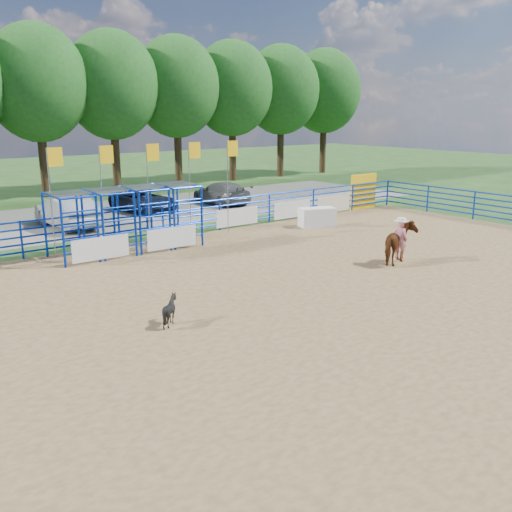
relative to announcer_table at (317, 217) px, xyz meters
The scene contains 12 objects.
ground 10.70m from the announcer_table, 132.78° to the right, with size 120.00×120.00×0.00m, color #355C24.
arena_dirt 10.70m from the announcer_table, 132.78° to the right, with size 30.00×20.00×0.02m, color #95784A.
gravel_strip 11.69m from the announcer_table, 128.40° to the left, with size 40.00×10.00×0.01m, color gray.
announcer_table is the anchor object (origin of this frame).
horse_and_rider 7.39m from the announcer_table, 109.17° to the right, with size 1.99×1.42×2.42m.
calf 14.20m from the announcer_table, 149.00° to the right, with size 0.64×0.72×0.79m, color black.
car_b 12.11m from the announcer_table, 143.54° to the left, with size 1.61×4.61×1.52m, color gray.
car_c 10.26m from the announcer_table, 117.53° to the left, with size 2.09×4.54×1.26m, color #131A31.
car_d 8.66m from the announcer_table, 88.59° to the left, with size 1.86×4.57×1.32m, color #59595B.
perimeter_fence 10.69m from the announcer_table, 132.78° to the right, with size 30.10×20.10×1.50m.
chute_assembly 9.24m from the announcer_table, behind, with size 19.32×2.41×4.20m.
treeline 20.79m from the announcer_table, 111.79° to the left, with size 56.40×6.40×11.24m.
Camera 1 is at (-11.69, -12.09, 5.50)m, focal length 40.00 mm.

